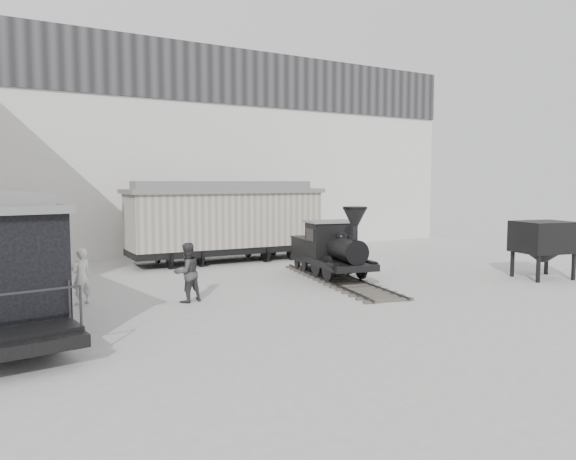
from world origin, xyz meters
TOP-DOWN VIEW (x-y plane):
  - ground at (0.00, 0.00)m, footprint 90.00×90.00m
  - north_wall at (0.00, 14.98)m, footprint 34.00×2.51m
  - locomotive at (1.54, 3.90)m, footprint 3.52×8.35m
  - boxcar at (-0.02, 10.54)m, footprint 9.62×3.49m
  - visitor_a at (-7.93, 4.33)m, footprint 0.76×0.63m
  - visitor_b at (-4.97, 2.90)m, footprint 1.08×0.92m
  - coal_hopper at (8.76, -0.35)m, footprint 2.43×2.15m

SIDE VIEW (x-z plane):
  - ground at x=0.00m, z-range 0.00..0.00m
  - visitor_a at x=-7.93m, z-range 0.00..1.78m
  - visitor_b at x=-4.97m, z-range 0.00..1.92m
  - locomotive at x=1.54m, z-range -0.38..2.50m
  - coal_hopper at x=8.76m, z-range 0.35..2.64m
  - boxcar at x=-0.02m, z-range 0.09..3.97m
  - north_wall at x=0.00m, z-range 0.05..11.05m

